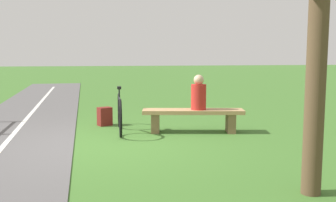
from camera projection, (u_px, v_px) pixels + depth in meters
The scene contains 6 objects.
ground_plane at pixel (104, 144), 7.09m from camera, with size 80.00×80.00×0.00m, color #3D6B28.
bench at pixel (193, 116), 8.08m from camera, with size 2.10×0.74×0.47m.
person_seated at pixel (199, 94), 8.02m from camera, with size 0.35×0.35×0.71m.
bicycle at pixel (120, 113), 8.11m from camera, with size 0.08×1.80×0.93m.
backpack at pixel (105, 117), 8.85m from camera, with size 0.35×0.34×0.41m.
tree_mid_field at pixel (309, 56), 4.43m from camera, with size 1.08×1.22×3.45m.
Camera 1 is at (-0.12, 7.03, 1.64)m, focal length 42.25 mm.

